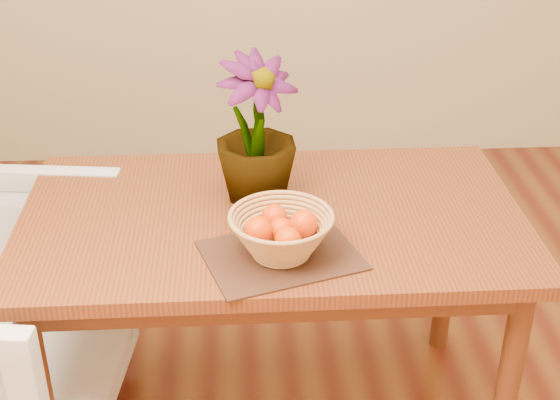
{
  "coord_description": "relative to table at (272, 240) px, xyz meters",
  "views": [
    {
      "loc": [
        -0.09,
        -1.58,
        1.83
      ],
      "look_at": [
        0.01,
        0.13,
        0.88
      ],
      "focal_mm": 50.0,
      "sensor_mm": 36.0,
      "label": 1
    }
  ],
  "objects": [
    {
      "name": "potted_plant",
      "position": [
        -0.04,
        0.1,
        0.3
      ],
      "size": [
        0.32,
        0.32,
        0.42
      ],
      "primitive_type": "imported",
      "rotation": [
        0.0,
        0.0,
        0.55
      ],
      "color": "#1C4914",
      "rests_on": "table"
    },
    {
      "name": "table",
      "position": [
        0.0,
        0.0,
        0.0
      ],
      "size": [
        1.4,
        0.8,
        0.75
      ],
      "color": "brown",
      "rests_on": "floor"
    },
    {
      "name": "wicker_basket",
      "position": [
        0.01,
        -0.22,
        0.15
      ],
      "size": [
        0.27,
        0.27,
        0.11
      ],
      "color": "tan",
      "rests_on": "placemat"
    },
    {
      "name": "placemat",
      "position": [
        0.01,
        -0.22,
        0.09
      ],
      "size": [
        0.44,
        0.38,
        0.01
      ],
      "primitive_type": "cube",
      "rotation": [
        0.0,
        0.0,
        0.31
      ],
      "color": "#3E2216",
      "rests_on": "table"
    },
    {
      "name": "orange_pile",
      "position": [
        0.01,
        -0.22,
        0.17
      ],
      "size": [
        0.19,
        0.18,
        0.07
      ],
      "rotation": [
        0.0,
        0.0,
        -0.38
      ],
      "color": "red",
      "rests_on": "wicker_basket"
    }
  ]
}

